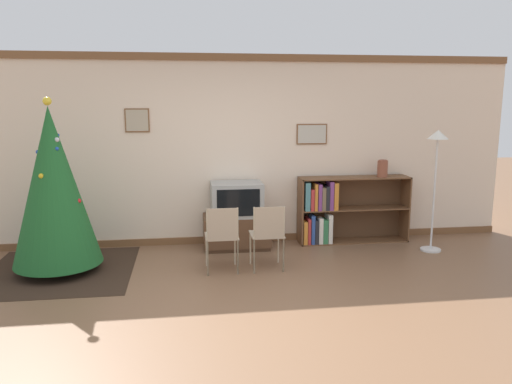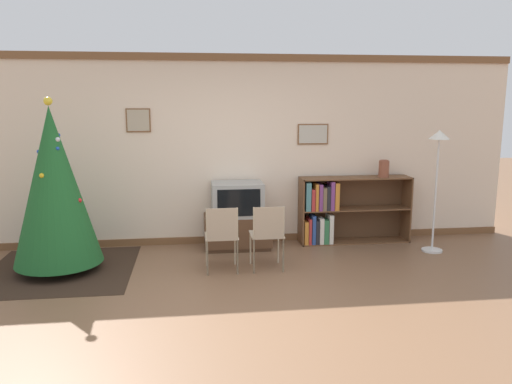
# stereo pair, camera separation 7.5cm
# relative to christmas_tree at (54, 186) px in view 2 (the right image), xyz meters

# --- Properties ---
(ground_plane) EXTENTS (24.00, 24.00, 0.00)m
(ground_plane) POSITION_rel_christmas_tree_xyz_m (2.07, -1.46, -1.05)
(ground_plane) COLOR brown
(wall_back) EXTENTS (8.54, 0.11, 2.70)m
(wall_back) POSITION_rel_christmas_tree_xyz_m (2.08, 1.02, 0.30)
(wall_back) COLOR beige
(wall_back) RESTS_ON ground_plane
(area_rug) EXTENTS (1.76, 1.81, 0.01)m
(area_rug) POSITION_rel_christmas_tree_xyz_m (-0.00, -0.00, -1.05)
(area_rug) COLOR #332319
(area_rug) RESTS_ON ground_plane
(christmas_tree) EXTENTS (1.04, 1.04, 2.10)m
(christmas_tree) POSITION_rel_christmas_tree_xyz_m (0.00, 0.00, 0.00)
(christmas_tree) COLOR maroon
(christmas_tree) RESTS_ON area_rug
(tv_console) EXTENTS (0.93, 0.53, 0.47)m
(tv_console) POSITION_rel_christmas_tree_xyz_m (2.25, 0.69, -0.82)
(tv_console) COLOR #412A1A
(tv_console) RESTS_ON ground_plane
(television) EXTENTS (0.71, 0.51, 0.47)m
(television) POSITION_rel_christmas_tree_xyz_m (2.25, 0.69, -0.35)
(television) COLOR #9E9E99
(television) RESTS_ON tv_console
(folding_chair_left) EXTENTS (0.40, 0.40, 0.82)m
(folding_chair_left) POSITION_rel_christmas_tree_xyz_m (1.97, -0.31, -0.58)
(folding_chair_left) COLOR tan
(folding_chair_left) RESTS_ON ground_plane
(folding_chair_right) EXTENTS (0.40, 0.40, 0.82)m
(folding_chair_right) POSITION_rel_christmas_tree_xyz_m (2.53, -0.31, -0.58)
(folding_chair_right) COLOR tan
(folding_chair_right) RESTS_ON ground_plane
(bookshelf) EXTENTS (1.62, 0.36, 0.97)m
(bookshelf) POSITION_rel_christmas_tree_xyz_m (3.70, 0.78, -0.56)
(bookshelf) COLOR brown
(bookshelf) RESTS_ON ground_plane
(vase) EXTENTS (0.15, 0.15, 0.25)m
(vase) POSITION_rel_christmas_tree_xyz_m (4.39, 0.73, 0.04)
(vase) COLOR brown
(vase) RESTS_ON bookshelf
(standing_lamp) EXTENTS (0.28, 0.28, 1.67)m
(standing_lamp) POSITION_rel_christmas_tree_xyz_m (4.92, 0.18, 0.23)
(standing_lamp) COLOR silver
(standing_lamp) RESTS_ON ground_plane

